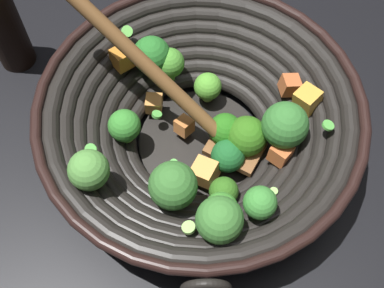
{
  "coord_description": "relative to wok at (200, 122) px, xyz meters",
  "views": [
    {
      "loc": [
        -0.33,
        -0.05,
        0.63
      ],
      "look_at": [
        -0.02,
        0.01,
        0.03
      ],
      "focal_mm": 47.76,
      "sensor_mm": 36.0,
      "label": 1
    }
  ],
  "objects": [
    {
      "name": "wok",
      "position": [
        0.0,
        0.0,
        0.0
      ],
      "size": [
        0.45,
        0.42,
        0.23
      ],
      "color": "black",
      "rests_on": "ground"
    },
    {
      "name": "ground_plane",
      "position": [
        0.0,
        0.0,
        -0.07
      ],
      "size": [
        4.0,
        4.0,
        0.0
      ],
      "primitive_type": "plane",
      "color": "black"
    },
    {
      "name": "soy_sauce_bottle",
      "position": [
        0.1,
        0.3,
        0.02
      ],
      "size": [
        0.05,
        0.05,
        0.21
      ],
      "color": "black",
      "rests_on": "ground"
    }
  ]
}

